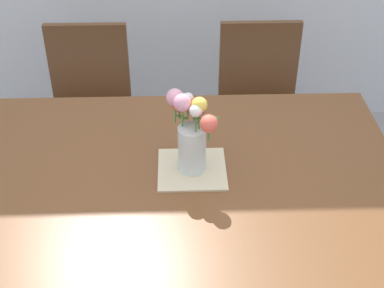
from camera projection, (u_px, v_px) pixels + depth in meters
dining_table at (175, 189)px, 2.08m from camera, size 1.71×1.14×0.74m
chair_left at (89, 100)px, 2.89m from camera, size 0.42×0.42×0.90m
chair_right at (259, 97)px, 2.91m from camera, size 0.42×0.42×0.90m
placemat at (192, 169)px, 2.05m from camera, size 0.25×0.25×0.01m
flower_vase at (191, 128)px, 1.96m from camera, size 0.19×0.21×0.31m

